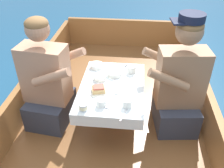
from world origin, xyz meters
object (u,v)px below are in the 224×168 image
coffee_cup_port (101,102)px  tin_can (83,107)px  coffee_cup_starboard (127,103)px  person_port (47,84)px  sandwich (99,89)px  coffee_cup_center (131,69)px  person_starboard (179,85)px

coffee_cup_port → tin_can: bearing=-151.4°
coffee_cup_starboard → person_port: bearing=160.6°
sandwich → coffee_cup_starboard: size_ratio=1.22×
sandwich → coffee_cup_center: coffee_cup_center is taller
coffee_cup_center → tin_can: size_ratio=1.60×
sandwich → tin_can: sandwich is taller
person_port → coffee_cup_port: bearing=-19.7°
coffee_cup_port → coffee_cup_center: coffee_cup_center is taller
coffee_cup_center → person_port: bearing=-160.9°
tin_can → sandwich: bearing=71.5°
sandwich → coffee_cup_center: bearing=53.3°
person_port → person_starboard: size_ratio=0.96×
tin_can → person_port: bearing=139.9°
person_starboard → sandwich: 0.70m
sandwich → coffee_cup_center: 0.43m
person_port → person_starboard: bearing=10.2°
sandwich → tin_can: (-0.08, -0.24, -0.00)m
coffee_cup_port → coffee_cup_center: bearing=67.8°
person_port → person_starboard: 1.16m
person_starboard → coffee_cup_center: 0.46m
sandwich → coffee_cup_port: bearing=-74.6°
person_port → sandwich: (0.48, -0.09, 0.05)m
sandwich → coffee_cup_starboard: coffee_cup_starboard is taller
person_port → coffee_cup_port: (0.52, -0.26, 0.05)m
coffee_cup_starboard → tin_can: coffee_cup_starboard is taller
person_port → coffee_cup_starboard: person_port is taller
sandwich → tin_can: 0.25m
coffee_cup_center → person_starboard: bearing=-24.5°
person_starboard → tin_can: (-0.76, -0.40, 0.01)m
person_port → person_starboard: person_starboard is taller
coffee_cup_port → person_port: bearing=153.3°
person_starboard → tin_can: bearing=20.7°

